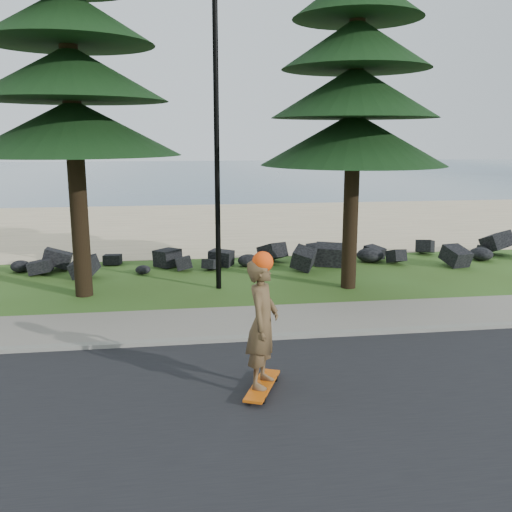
# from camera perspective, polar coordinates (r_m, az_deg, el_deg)

# --- Properties ---
(ground) EXTENTS (160.00, 160.00, 0.00)m
(ground) POSITION_cam_1_polar(r_m,az_deg,el_deg) (12.44, -2.59, -7.08)
(ground) COLOR #324A17
(ground) RESTS_ON ground
(road) EXTENTS (160.00, 7.00, 0.02)m
(road) POSITION_cam_1_polar(r_m,az_deg,el_deg) (8.34, 0.56, -17.11)
(road) COLOR black
(road) RESTS_ON ground
(kerb) EXTENTS (160.00, 0.20, 0.10)m
(kerb) POSITION_cam_1_polar(r_m,az_deg,el_deg) (11.58, -2.15, -8.30)
(kerb) COLOR gray
(kerb) RESTS_ON ground
(sidewalk) EXTENTS (160.00, 2.00, 0.08)m
(sidewalk) POSITION_cam_1_polar(r_m,az_deg,el_deg) (12.61, -2.68, -6.62)
(sidewalk) COLOR gray
(sidewalk) RESTS_ON ground
(beach_sand) EXTENTS (160.00, 15.00, 0.01)m
(beach_sand) POSITION_cam_1_polar(r_m,az_deg,el_deg) (26.54, -5.64, 3.17)
(beach_sand) COLOR tan
(beach_sand) RESTS_ON ground
(ocean) EXTENTS (160.00, 58.00, 0.01)m
(ocean) POSITION_cam_1_polar(r_m,az_deg,el_deg) (62.84, -7.17, 8.24)
(ocean) COLOR #3B5971
(ocean) RESTS_ON ground
(seawall_boulders) EXTENTS (60.00, 2.40, 1.10)m
(seawall_boulders) POSITION_cam_1_polar(r_m,az_deg,el_deg) (17.81, -4.34, -1.21)
(seawall_boulders) COLOR black
(seawall_boulders) RESTS_ON ground
(lamp_post) EXTENTS (0.25, 0.14, 8.14)m
(lamp_post) POSITION_cam_1_polar(r_m,az_deg,el_deg) (14.94, -3.96, 12.25)
(lamp_post) COLOR black
(lamp_post) RESTS_ON ground
(skateboarder) EXTENTS (0.76, 1.26, 2.30)m
(skateboarder) POSITION_cam_1_polar(r_m,az_deg,el_deg) (9.03, 0.66, -6.81)
(skateboarder) COLOR #CD540C
(skateboarder) RESTS_ON ground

